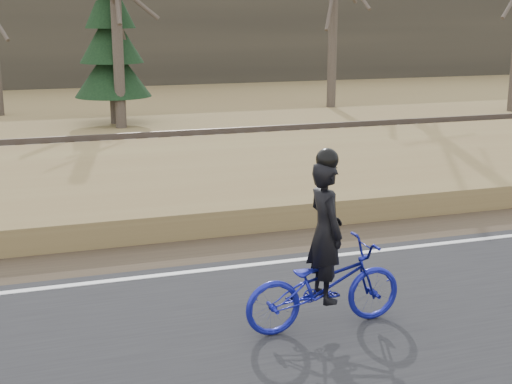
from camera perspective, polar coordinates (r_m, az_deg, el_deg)
name	(u,v)px	position (r m, az deg, el deg)	size (l,w,h in m)	color
ground	(489,246)	(12.27, 18.11, -4.16)	(120.00, 120.00, 0.00)	olive
edge_line	(482,239)	(12.40, 17.60, -3.61)	(120.00, 0.12, 0.01)	silver
shoulder	(448,225)	(13.20, 15.08, -2.57)	(120.00, 1.60, 0.04)	#473A2B
embankment	(371,178)	(15.65, 9.17, 1.09)	(120.00, 5.00, 0.44)	olive
ballast	(305,148)	(19.03, 3.95, 3.57)	(120.00, 3.00, 0.45)	slate
railroad	(305,136)	(18.97, 3.97, 4.47)	(120.00, 2.40, 0.29)	black
treeline_backdrop	(154,26)	(39.96, -8.20, 12.98)	(120.00, 4.00, 6.00)	#383328
cyclist	(324,273)	(8.46, 5.50, -6.43)	(2.00, 0.77, 2.17)	navy
bare_tree_near_left	(117,29)	(23.91, -11.07, 12.71)	(0.36, 0.36, 6.43)	#4F443A
conifer	(111,37)	(24.94, -11.54, 12.05)	(2.60, 2.60, 6.16)	#4F443A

